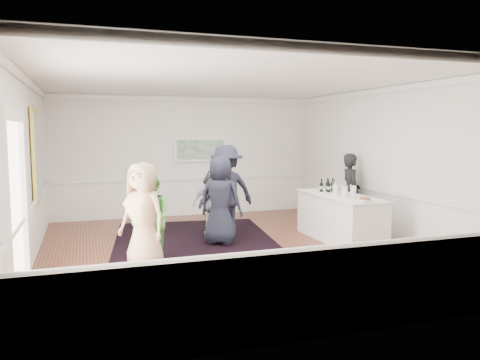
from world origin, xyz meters
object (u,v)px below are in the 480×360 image
object	(u,v)px
guest_dark_b	(218,195)
ice_bucket	(338,188)
bartender	(351,192)
nut_bowl	(365,200)
guest_lilac	(213,203)
guest_green	(151,219)
guest_navy	(220,200)
serving_table	(340,218)
guest_dark_a	(226,190)
guest_tan	(143,217)

from	to	relation	value
guest_dark_b	ice_bucket	distance (m)	2.56
bartender	nut_bowl	size ratio (longest dim) A/B	6.74
guest_lilac	ice_bucket	bearing A→B (deg)	163.07
guest_green	nut_bowl	distance (m)	3.96
guest_green	nut_bowl	world-z (taller)	guest_green
guest_dark_b	guest_navy	xyz separation A→B (m)	(-0.15, -0.72, -0.01)
ice_bucket	nut_bowl	world-z (taller)	ice_bucket
serving_table	guest_navy	bearing A→B (deg)	168.75
serving_table	bartender	size ratio (longest dim) A/B	1.34
bartender	guest_lilac	bearing A→B (deg)	93.76
bartender	guest_green	size ratio (longest dim) A/B	1.13
guest_green	guest_lilac	world-z (taller)	guest_green
guest_dark_a	ice_bucket	world-z (taller)	guest_dark_a
guest_navy	guest_dark_b	bearing A→B (deg)	-65.25
guest_lilac	guest_dark_b	world-z (taller)	guest_dark_b
guest_lilac	ice_bucket	distance (m)	2.69
guest_tan	guest_dark_b	world-z (taller)	guest_dark_b
serving_table	bartender	distance (m)	1.22
ice_bucket	guest_dark_b	bearing A→B (deg)	157.97
nut_bowl	guest_lilac	bearing A→B (deg)	136.86
guest_lilac	nut_bowl	xyz separation A→B (m)	(2.35, -2.21, 0.27)
nut_bowl	ice_bucket	bearing A→B (deg)	84.54
guest_green	ice_bucket	size ratio (longest dim) A/B	6.02
guest_lilac	guest_navy	bearing A→B (deg)	91.37
guest_dark_b	guest_lilac	bearing A→B (deg)	-8.04
guest_tan	guest_navy	distance (m)	2.14
guest_dark_a	guest_green	bearing A→B (deg)	32.98
serving_table	guest_green	world-z (taller)	guest_green
serving_table	ice_bucket	xyz separation A→B (m)	(0.08, 0.25, 0.59)
guest_tan	nut_bowl	xyz separation A→B (m)	(4.09, -0.13, 0.11)
guest_lilac	guest_navy	xyz separation A→B (m)	(-0.05, -0.76, 0.16)
guest_dark_a	guest_navy	world-z (taller)	guest_dark_a
guest_navy	ice_bucket	size ratio (longest dim) A/B	6.90
guest_tan	guest_dark_b	bearing A→B (deg)	95.67
guest_lilac	nut_bowl	world-z (taller)	guest_lilac
guest_tan	nut_bowl	distance (m)	4.10
bartender	nut_bowl	world-z (taller)	bartender
bartender	guest_tan	distance (m)	5.18
bartender	guest_green	xyz separation A→B (m)	(-4.74, -1.34, -0.10)
guest_tan	guest_lilac	size ratio (longest dim) A/B	1.22
guest_dark_b	ice_bucket	bearing A→B (deg)	172.64
guest_lilac	nut_bowl	bearing A→B (deg)	141.98
guest_lilac	guest_dark_b	size ratio (longest dim) A/B	0.81
serving_table	nut_bowl	world-z (taller)	nut_bowl
bartender	guest_tan	size ratio (longest dim) A/B	0.99
guest_green	guest_dark_a	size ratio (longest dim) A/B	0.79
serving_table	nut_bowl	bearing A→B (deg)	-92.40
nut_bowl	guest_dark_a	bearing A→B (deg)	132.88
guest_lilac	bartender	bearing A→B (deg)	177.92
guest_green	ice_bucket	xyz separation A→B (m)	(4.04, 0.74, 0.29)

